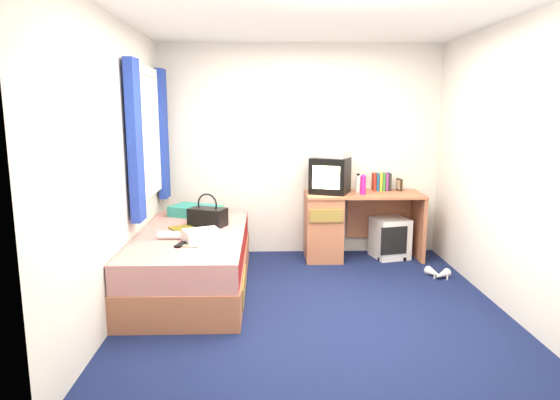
{
  "coord_description": "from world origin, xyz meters",
  "views": [
    {
      "loc": [
        -0.41,
        -4.04,
        1.68
      ],
      "look_at": [
        -0.27,
        0.7,
        0.81
      ],
      "focal_mm": 32.0,
      "sensor_mm": 36.0,
      "label": 1
    }
  ],
  "objects_px": {
    "pillow": "(196,211)",
    "storage_cube": "(390,238)",
    "vcr": "(331,154)",
    "towel": "(202,236)",
    "bed": "(192,261)",
    "white_heels": "(438,274)",
    "picture_frame": "(399,185)",
    "remote_control": "(181,245)",
    "handbag": "(208,216)",
    "aerosol_can": "(358,184)",
    "magazine": "(184,229)",
    "water_bottle": "(169,235)",
    "crt_tv": "(330,175)",
    "colour_swatch_fan": "(186,246)",
    "desk": "(338,223)",
    "pink_water_bottle": "(363,186)"
  },
  "relations": [
    {
      "from": "aerosol_can",
      "to": "handbag",
      "type": "xyz_separation_m",
      "value": [
        -1.61,
        -0.69,
        -0.21
      ]
    },
    {
      "from": "aerosol_can",
      "to": "remote_control",
      "type": "distance_m",
      "value": 2.27
    },
    {
      "from": "desk",
      "to": "picture_frame",
      "type": "height_order",
      "value": "picture_frame"
    },
    {
      "from": "water_bottle",
      "to": "remote_control",
      "type": "xyz_separation_m",
      "value": [
        0.14,
        -0.23,
        -0.03
      ]
    },
    {
      "from": "aerosol_can",
      "to": "white_heels",
      "type": "xyz_separation_m",
      "value": [
        0.69,
        -0.75,
        -0.81
      ]
    },
    {
      "from": "towel",
      "to": "remote_control",
      "type": "bearing_deg",
      "value": -138.63
    },
    {
      "from": "white_heels",
      "to": "remote_control",
      "type": "bearing_deg",
      "value": -164.94
    },
    {
      "from": "picture_frame",
      "to": "remote_control",
      "type": "relative_size",
      "value": 0.88
    },
    {
      "from": "colour_swatch_fan",
      "to": "vcr",
      "type": "bearing_deg",
      "value": 45.66
    },
    {
      "from": "magazine",
      "to": "water_bottle",
      "type": "height_order",
      "value": "water_bottle"
    },
    {
      "from": "bed",
      "to": "colour_swatch_fan",
      "type": "height_order",
      "value": "colour_swatch_fan"
    },
    {
      "from": "towel",
      "to": "desk",
      "type": "bearing_deg",
      "value": 42.14
    },
    {
      "from": "pink_water_bottle",
      "to": "white_heels",
      "type": "relative_size",
      "value": 0.71
    },
    {
      "from": "towel",
      "to": "magazine",
      "type": "xyz_separation_m",
      "value": [
        -0.23,
        0.42,
        -0.04
      ]
    },
    {
      "from": "handbag",
      "to": "crt_tv",
      "type": "bearing_deg",
      "value": 50.8
    },
    {
      "from": "vcr",
      "to": "handbag",
      "type": "xyz_separation_m",
      "value": [
        -1.29,
        -0.67,
        -0.55
      ]
    },
    {
      "from": "storage_cube",
      "to": "picture_frame",
      "type": "height_order",
      "value": "picture_frame"
    },
    {
      "from": "crt_tv",
      "to": "water_bottle",
      "type": "relative_size",
      "value": 2.52
    },
    {
      "from": "vcr",
      "to": "towel",
      "type": "height_order",
      "value": "vcr"
    },
    {
      "from": "vcr",
      "to": "magazine",
      "type": "xyz_separation_m",
      "value": [
        -1.5,
        -0.83,
        -0.63
      ]
    },
    {
      "from": "desk",
      "to": "white_heels",
      "type": "bearing_deg",
      "value": -38.89
    },
    {
      "from": "vcr",
      "to": "colour_swatch_fan",
      "type": "height_order",
      "value": "vcr"
    },
    {
      "from": "bed",
      "to": "white_heels",
      "type": "relative_size",
      "value": 7.25
    },
    {
      "from": "vcr",
      "to": "handbag",
      "type": "height_order",
      "value": "vcr"
    },
    {
      "from": "bed",
      "to": "magazine",
      "type": "xyz_separation_m",
      "value": [
        -0.09,
        0.12,
        0.28
      ]
    },
    {
      "from": "desk",
      "to": "crt_tv",
      "type": "height_order",
      "value": "crt_tv"
    },
    {
      "from": "aerosol_can",
      "to": "remote_control",
      "type": "relative_size",
      "value": 1.21
    },
    {
      "from": "magazine",
      "to": "pillow",
      "type": "bearing_deg",
      "value": 87.1
    },
    {
      "from": "storage_cube",
      "to": "vcr",
      "type": "relative_size",
      "value": 1.21
    },
    {
      "from": "vcr",
      "to": "picture_frame",
      "type": "height_order",
      "value": "vcr"
    },
    {
      "from": "pillow",
      "to": "aerosol_can",
      "type": "bearing_deg",
      "value": 7.37
    },
    {
      "from": "colour_swatch_fan",
      "to": "remote_control",
      "type": "bearing_deg",
      "value": 155.25
    },
    {
      "from": "vcr",
      "to": "water_bottle",
      "type": "xyz_separation_m",
      "value": [
        -1.58,
        -1.17,
        -0.61
      ]
    },
    {
      "from": "pillow",
      "to": "storage_cube",
      "type": "bearing_deg",
      "value": 5.38
    },
    {
      "from": "pillow",
      "to": "handbag",
      "type": "distance_m",
      "value": 0.5
    },
    {
      "from": "pink_water_bottle",
      "to": "white_heels",
      "type": "bearing_deg",
      "value": -43.26
    },
    {
      "from": "vcr",
      "to": "magazine",
      "type": "bearing_deg",
      "value": -122.8
    },
    {
      "from": "crt_tv",
      "to": "handbag",
      "type": "xyz_separation_m",
      "value": [
        -1.29,
        -0.67,
        -0.31
      ]
    },
    {
      "from": "pillow",
      "to": "handbag",
      "type": "xyz_separation_m",
      "value": [
        0.18,
        -0.46,
        0.04
      ]
    },
    {
      "from": "water_bottle",
      "to": "colour_swatch_fan",
      "type": "bearing_deg",
      "value": -53.12
    },
    {
      "from": "towel",
      "to": "water_bottle",
      "type": "height_order",
      "value": "towel"
    },
    {
      "from": "desk",
      "to": "storage_cube",
      "type": "height_order",
      "value": "desk"
    },
    {
      "from": "crt_tv",
      "to": "vcr",
      "type": "bearing_deg",
      "value": 90.0
    },
    {
      "from": "pillow",
      "to": "white_heels",
      "type": "distance_m",
      "value": 2.6
    },
    {
      "from": "crt_tv",
      "to": "colour_swatch_fan",
      "type": "distance_m",
      "value": 2.02
    },
    {
      "from": "desk",
      "to": "magazine",
      "type": "distance_m",
      "value": 1.81
    },
    {
      "from": "storage_cube",
      "to": "water_bottle",
      "type": "height_order",
      "value": "water_bottle"
    },
    {
      "from": "storage_cube",
      "to": "water_bottle",
      "type": "bearing_deg",
      "value": -167.15
    },
    {
      "from": "pink_water_bottle",
      "to": "remote_control",
      "type": "bearing_deg",
      "value": -144.35
    },
    {
      "from": "vcr",
      "to": "aerosol_can",
      "type": "bearing_deg",
      "value": 31.67
    }
  ]
}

